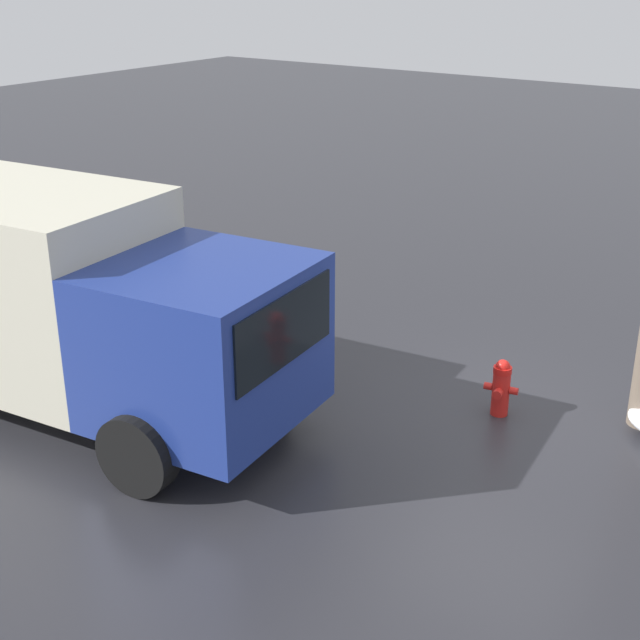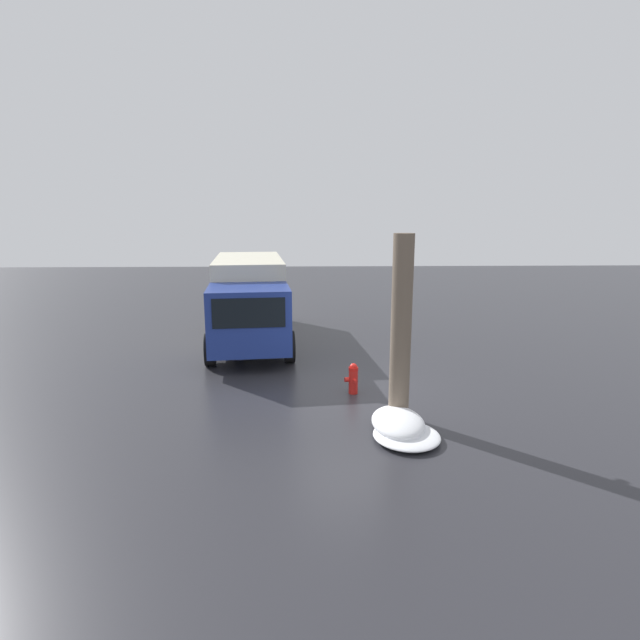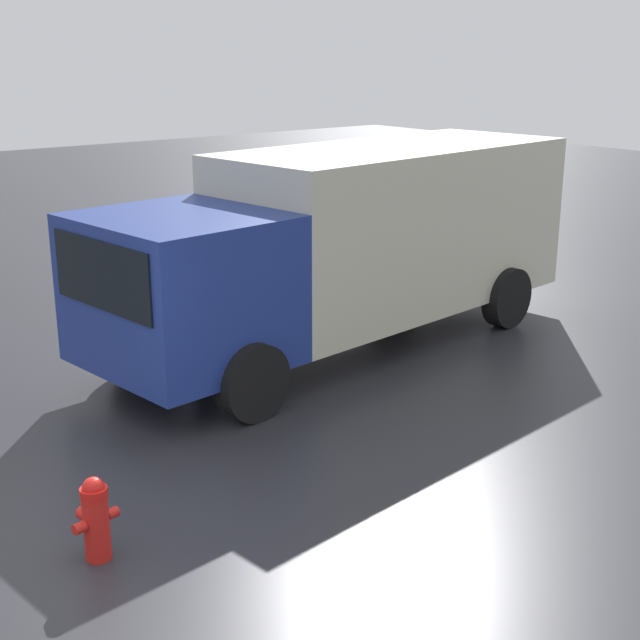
% 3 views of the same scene
% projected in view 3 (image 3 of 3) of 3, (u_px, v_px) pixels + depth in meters
% --- Properties ---
extents(ground_plane, '(60.00, 60.00, 0.00)m').
position_uv_depth(ground_plane, '(99.00, 558.00, 7.30)').
color(ground_plane, '#28282D').
extents(fire_hydrant, '(0.42, 0.33, 0.73)m').
position_uv_depth(fire_hydrant, '(95.00, 517.00, 7.20)').
color(fire_hydrant, red).
rests_on(fire_hydrant, ground_plane).
extents(delivery_truck, '(7.63, 3.08, 2.69)m').
position_uv_depth(delivery_truck, '(351.00, 240.00, 12.18)').
color(delivery_truck, navy).
rests_on(delivery_truck, ground_plane).
extents(pedestrian, '(0.41, 0.41, 1.86)m').
position_uv_depth(pedestrian, '(202.00, 301.00, 10.97)').
color(pedestrian, '#23232D').
rests_on(pedestrian, ground_plane).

